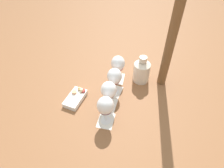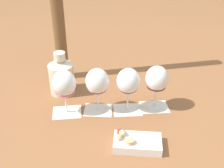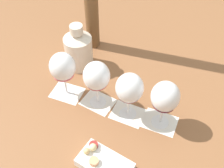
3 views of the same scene
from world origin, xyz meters
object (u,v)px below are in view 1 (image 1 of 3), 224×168
object	(u,v)px
wine_glass_3	(105,106)
umbrella_pole	(178,13)
snack_dish	(76,98)
wine_glass_0	(118,64)
ceramic_vase	(142,70)
wine_glass_2	(109,91)
wine_glass_1	(114,77)

from	to	relation	value
wine_glass_3	umbrella_pole	distance (m)	0.63
snack_dish	umbrella_pole	distance (m)	0.78
wine_glass_0	wine_glass_3	xyz separation A→B (m)	(0.30, -0.21, -0.00)
wine_glass_3	ceramic_vase	xyz separation A→B (m)	(-0.23, 0.36, -0.05)
wine_glass_2	ceramic_vase	bearing A→B (deg)	113.11
snack_dish	ceramic_vase	bearing A→B (deg)	89.94
snack_dish	umbrella_pole	world-z (taller)	umbrella_pole
wine_glass_2	snack_dish	world-z (taller)	wine_glass_2
wine_glass_0	wine_glass_1	bearing A→B (deg)	-34.10
wine_glass_2	umbrella_pole	bearing A→B (deg)	96.04
wine_glass_1	snack_dish	distance (m)	0.28
ceramic_vase	umbrella_pole	xyz separation A→B (m)	(0.08, 0.12, 0.42)
wine_glass_0	ceramic_vase	distance (m)	0.17
wine_glass_2	wine_glass_0	bearing A→B (deg)	143.02
wine_glass_3	umbrella_pole	xyz separation A→B (m)	(-0.14, 0.48, 0.37)
snack_dish	umbrella_pole	size ratio (longest dim) A/B	0.18
wine_glass_0	ceramic_vase	bearing A→B (deg)	63.00
ceramic_vase	snack_dish	size ratio (longest dim) A/B	1.08
wine_glass_0	snack_dish	xyz separation A→B (m)	(0.07, -0.33, -0.12)
wine_glass_2	snack_dish	size ratio (longest dim) A/B	1.04
wine_glass_2	ceramic_vase	world-z (taller)	ceramic_vase
snack_dish	umbrella_pole	bearing A→B (deg)	82.05
wine_glass_2	ceramic_vase	size ratio (longest dim) A/B	0.97
wine_glass_0	ceramic_vase	world-z (taller)	ceramic_vase
wine_glass_3	wine_glass_0	bearing A→B (deg)	144.80
snack_dish	wine_glass_1	bearing A→B (deg)	82.61
wine_glass_3	snack_dish	xyz separation A→B (m)	(-0.23, -0.12, -0.12)
wine_glass_3	ceramic_vase	distance (m)	0.43
umbrella_pole	wine_glass_3	bearing A→B (deg)	-73.21
wine_glass_3	umbrella_pole	world-z (taller)	umbrella_pole
wine_glass_0	wine_glass_2	distance (m)	0.25
umbrella_pole	snack_dish	bearing A→B (deg)	-97.95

